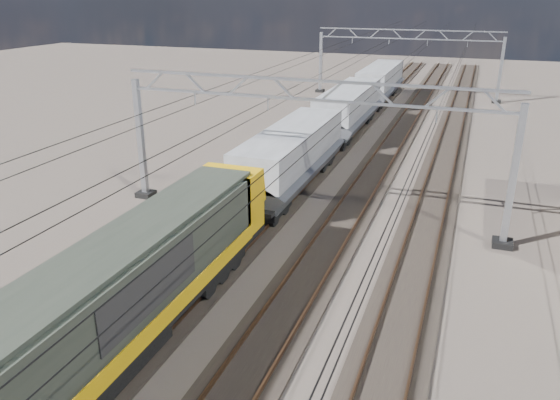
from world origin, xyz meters
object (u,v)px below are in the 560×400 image
(locomotive, at_px, (94,314))
(hopper_wagon_third, at_px, (380,81))
(hopper_wagon_lead, at_px, (292,154))
(catenary_gantry_mid, at_px, (306,145))
(hopper_wagon_mid, at_px, (349,107))
(catenary_gantry_far, at_px, (406,61))

(locomotive, xyz_separation_m, hopper_wagon_third, (-0.00, 46.10, -0.09))
(locomotive, height_order, hopper_wagon_lead, locomotive)
(hopper_wagon_third, bearing_deg, hopper_wagon_lead, -90.00)
(catenary_gantry_mid, distance_m, locomotive, 14.19)
(hopper_wagon_lead, distance_m, hopper_wagon_mid, 14.20)
(catenary_gantry_far, bearing_deg, hopper_wagon_mid, -96.32)
(hopper_wagon_mid, bearing_deg, hopper_wagon_third, 90.00)
(catenary_gantry_mid, distance_m, hopper_wagon_mid, 18.12)
(catenary_gantry_far, bearing_deg, catenary_gantry_mid, -90.00)
(hopper_wagon_lead, xyz_separation_m, hopper_wagon_mid, (0.00, 14.20, 0.00))
(catenary_gantry_far, height_order, hopper_wagon_lead, catenary_gantry_far)
(catenary_gantry_mid, height_order, hopper_wagon_third, catenary_gantry_mid)
(catenary_gantry_far, bearing_deg, locomotive, -92.29)
(catenary_gantry_far, distance_m, hopper_wagon_mid, 18.25)
(locomotive, relative_size, hopper_wagon_mid, 1.62)
(locomotive, xyz_separation_m, hopper_wagon_mid, (-0.00, 31.90, -0.09))
(catenary_gantry_far, distance_m, locomotive, 50.03)
(catenary_gantry_mid, height_order, catenary_gantry_far, same)
(hopper_wagon_third, bearing_deg, catenary_gantry_far, 62.64)
(locomotive, height_order, hopper_wagon_mid, locomotive)
(locomotive, bearing_deg, catenary_gantry_far, 87.71)
(hopper_wagon_mid, bearing_deg, locomotive, -90.00)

